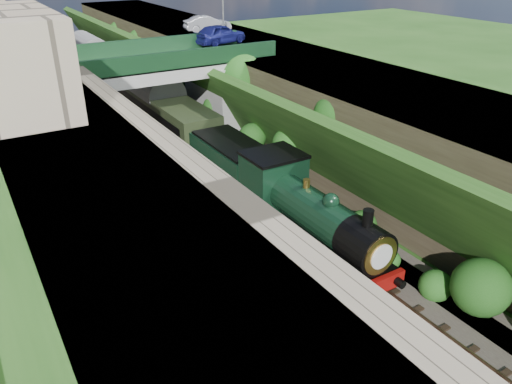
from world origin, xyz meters
The scene contains 18 objects.
ground centered at (0.00, 0.00, 0.00)m, with size 160.00×160.00×0.00m, color #1E4714.
trackbed centered at (0.00, 20.00, 0.10)m, with size 10.00×90.00×0.20m, color #473F38.
retaining_wall centered at (-5.50, 20.00, 3.50)m, with size 1.00×90.00×7.00m, color #756B56.
street_plateau_left centered at (-9.00, 20.00, 3.50)m, with size 6.00×90.00×7.00m, color #262628.
street_plateau_right centered at (9.50, 20.00, 3.12)m, with size 8.00×90.00×6.25m, color #262628.
embankment_slope centered at (5.03, 18.06, 2.81)m, with size 4.60×90.00×6.50m.
track_left centered at (-2.00, 20.00, 0.25)m, with size 2.50×90.00×0.20m.
track_right centered at (1.20, 20.00, 0.25)m, with size 2.50×90.00×0.20m.
road_bridge centered at (0.94, 24.00, 4.08)m, with size 16.00×6.40×7.25m.
building_near centered at (-9.50, 14.00, 9.00)m, with size 4.00×8.00×4.00m, color gray.
tree centered at (5.91, 21.42, 4.65)m, with size 3.60×3.80×6.60m.
car_blue centered at (7.14, 27.06, 7.03)m, with size 1.83×4.56×1.55m, color navy.
car_silver centered at (9.16, 33.37, 6.94)m, with size 1.46×4.19×1.38m, color #A1A2A5.
locomotive centered at (1.20, 6.95, 1.89)m, with size 3.10×10.22×3.83m.
tender centered at (1.20, 14.31, 1.62)m, with size 2.70×6.00×3.05m.
coach_front centered at (1.20, 26.91, 2.05)m, with size 2.90×18.00×3.70m.
coach_middle centered at (1.20, 45.71, 2.05)m, with size 2.90×18.00×3.70m.
coach_rear centered at (1.20, 64.51, 2.05)m, with size 2.90×18.00×3.70m.
Camera 1 is at (-11.55, -9.47, 13.38)m, focal length 35.00 mm.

